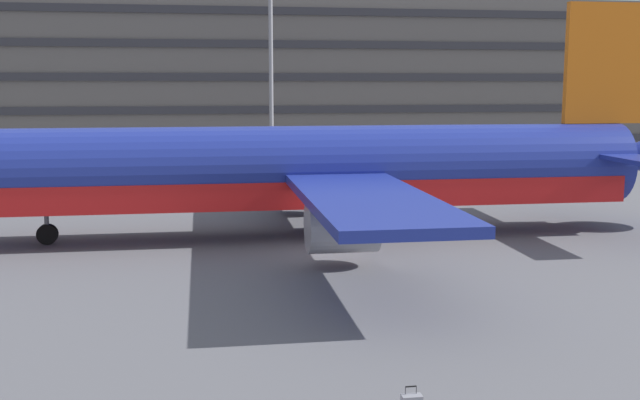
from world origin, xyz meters
name	(u,v)px	position (x,y,z in m)	size (l,w,h in m)	color
ground_plane	(325,252)	(0.00, 0.00, 0.00)	(600.00, 600.00, 0.00)	#5B5B60
terminal_structure	(244,77)	(0.00, 48.25, 7.54)	(176.99, 14.48, 15.09)	#605B56
airliner	(316,171)	(0.22, 3.45, 3.02)	(36.52, 29.32, 10.76)	navy
light_mast_left	(270,9)	(1.51, 35.81, 13.24)	(1.80, 0.50, 23.06)	gray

